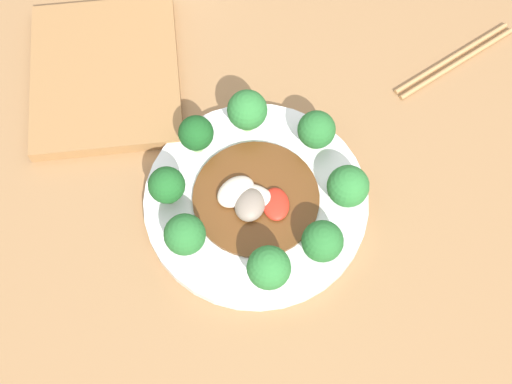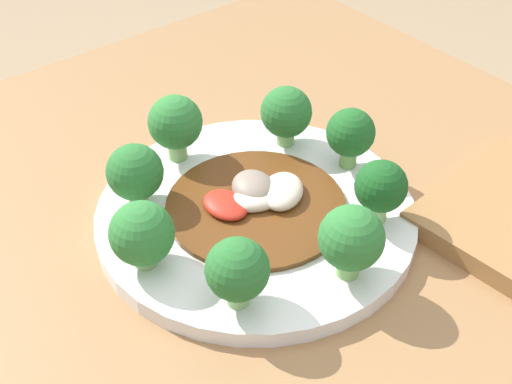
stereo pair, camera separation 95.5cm
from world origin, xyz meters
The scene contains 10 objects.
plate centered at (-0.05, 0.02, 0.74)m, with size 0.30×0.30×0.02m.
broccoli_north centered at (-0.04, 0.13, 0.79)m, with size 0.05×0.05×0.06m.
broccoli_northwest centered at (-0.11, 0.11, 0.79)m, with size 0.05×0.05×0.06m.
broccoli_southeast centered at (0.04, -0.06, 0.79)m, with size 0.05×0.05×0.06m.
broccoli_northeast centered at (0.03, 0.10, 0.79)m, with size 0.05×0.05×0.06m.
broccoli_south centered at (-0.05, -0.10, 0.79)m, with size 0.05×0.05×0.06m.
broccoli_west centered at (-0.16, 0.01, 0.79)m, with size 0.05×0.05×0.07m.
broccoli_southwest centered at (-0.12, -0.06, 0.79)m, with size 0.05×0.05×0.06m.
broccoli_east centered at (0.07, 0.03, 0.79)m, with size 0.05×0.05×0.07m.
stirfry_center centered at (-0.05, 0.02, 0.76)m, with size 0.17×0.17×0.02m.
Camera 2 is at (0.35, -0.29, 1.18)m, focal length 50.00 mm.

